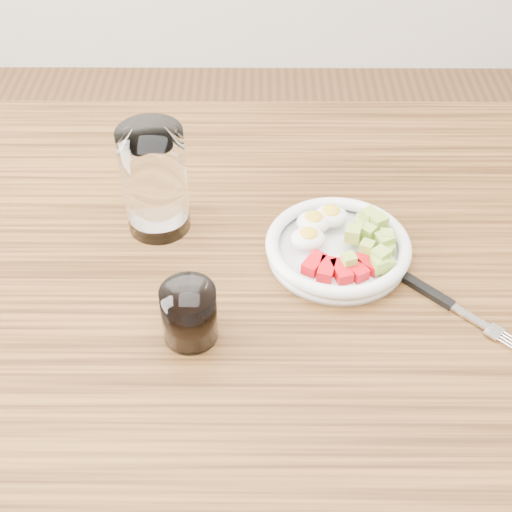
% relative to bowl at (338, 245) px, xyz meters
% --- Properties ---
extents(dining_table, '(1.50, 0.90, 0.77)m').
position_rel_bowl_xyz_m(dining_table, '(-0.10, -0.04, -0.12)').
color(dining_table, brown).
rests_on(dining_table, ground).
extents(bowl, '(0.20, 0.20, 0.05)m').
position_rel_bowl_xyz_m(bowl, '(0.00, 0.00, 0.00)').
color(bowl, white).
rests_on(bowl, dining_table).
extents(fork, '(0.15, 0.15, 0.01)m').
position_rel_bowl_xyz_m(fork, '(0.12, -0.09, -0.01)').
color(fork, black).
rests_on(fork, dining_table).
extents(water_glass, '(0.09, 0.09, 0.16)m').
position_rel_bowl_xyz_m(water_glass, '(-0.25, 0.06, 0.06)').
color(water_glass, white).
rests_on(water_glass, dining_table).
extents(coffee_glass, '(0.07, 0.07, 0.08)m').
position_rel_bowl_xyz_m(coffee_glass, '(-0.19, -0.15, 0.02)').
color(coffee_glass, white).
rests_on(coffee_glass, dining_table).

